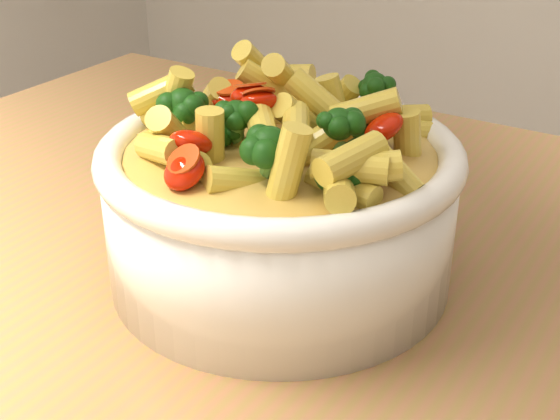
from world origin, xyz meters
The scene contains 2 objects.
serving_bowl centered at (-0.11, 0.01, 0.95)m, with size 0.25×0.25×0.11m.
pasta_salad centered at (-0.11, 0.01, 1.02)m, with size 0.20×0.20×0.04m.
Camera 1 is at (0.16, -0.41, 1.20)m, focal length 50.00 mm.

